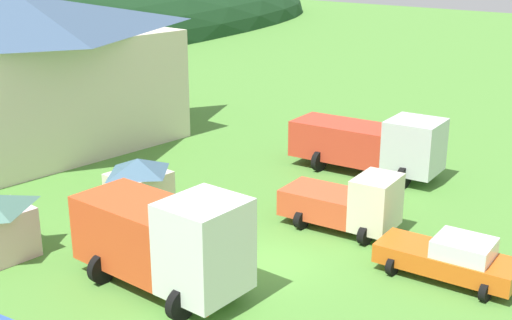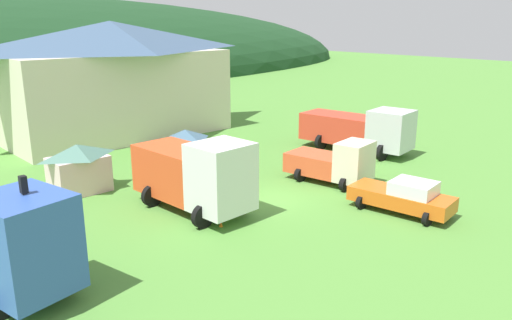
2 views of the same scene
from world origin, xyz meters
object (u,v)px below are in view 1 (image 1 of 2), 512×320
(heavy_rig_white, at_px, (166,238))
(tow_truck_silver, at_px, (373,143))
(depot_building, at_px, (25,73))
(light_truck_cream, at_px, (349,203))
(play_shed_cream, at_px, (139,185))
(service_pickup_orange, at_px, (450,258))
(traffic_cone_near_pickup, at_px, (206,316))

(heavy_rig_white, height_order, tow_truck_silver, heavy_rig_white)
(depot_building, relative_size, light_truck_cream, 3.53)
(depot_building, xyz_separation_m, light_truck_cream, (2.89, -19.67, -3.35))
(play_shed_cream, relative_size, tow_truck_silver, 0.31)
(play_shed_cream, distance_m, service_pickup_orange, 13.49)
(heavy_rig_white, relative_size, tow_truck_silver, 0.82)
(play_shed_cream, height_order, service_pickup_orange, play_shed_cream)
(depot_building, distance_m, service_pickup_orange, 25.11)
(play_shed_cream, bearing_deg, traffic_cone_near_pickup, -116.11)
(depot_building, distance_m, heavy_rig_white, 18.82)
(heavy_rig_white, relative_size, traffic_cone_near_pickup, 13.42)
(service_pickup_orange, bearing_deg, play_shed_cream, -173.05)
(play_shed_cream, height_order, light_truck_cream, light_truck_cream)
(light_truck_cream, bearing_deg, heavy_rig_white, -111.27)
(light_truck_cream, height_order, tow_truck_silver, tow_truck_silver)
(heavy_rig_white, bearing_deg, service_pickup_orange, 42.81)
(heavy_rig_white, distance_m, light_truck_cream, 8.53)
(light_truck_cream, height_order, traffic_cone_near_pickup, light_truck_cream)
(heavy_rig_white, relative_size, service_pickup_orange, 1.31)
(service_pickup_orange, distance_m, traffic_cone_near_pickup, 8.84)
(depot_building, height_order, play_shed_cream, depot_building)
(traffic_cone_near_pickup, bearing_deg, service_pickup_orange, -32.03)
(depot_building, bearing_deg, play_shed_cream, -98.18)
(tow_truck_silver, xyz_separation_m, service_pickup_orange, (-8.04, -8.28, -0.82))
(service_pickup_orange, bearing_deg, heavy_rig_white, -141.90)
(depot_building, relative_size, service_pickup_orange, 3.53)
(heavy_rig_white, bearing_deg, play_shed_cream, 145.88)
(light_truck_cream, distance_m, traffic_cone_near_pickup, 8.78)
(traffic_cone_near_pickup, bearing_deg, tow_truck_silver, 13.11)
(heavy_rig_white, bearing_deg, depot_building, 160.39)
(play_shed_cream, distance_m, light_truck_cream, 9.17)
(depot_building, relative_size, heavy_rig_white, 2.70)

